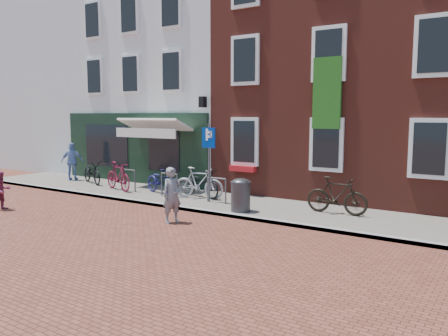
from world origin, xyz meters
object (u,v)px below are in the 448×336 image
Objects in this scene: woman at (172,195)px; bicycle_0 at (92,172)px; bicycle_3 at (199,183)px; litter_bin at (241,193)px; parking_sign at (209,150)px; cafe_person at (72,161)px; bicycle_2 at (161,181)px; bicycle_5 at (337,196)px; boy at (2,190)px; bicycle_4 at (200,183)px; bicycle_1 at (118,176)px.

bicycle_0 is (-6.89, 3.06, -0.18)m from woman.
litter_bin is at bearing -126.49° from bicycle_3.
woman is (0.58, -2.54, -1.04)m from parking_sign.
bicycle_0 is (1.47, -0.18, -0.34)m from cafe_person.
bicycle_5 is at bearing -69.75° from bicycle_2.
boy reaches higher than bicycle_0.
woman is 0.93× the size of cafe_person.
bicycle_0 is at bearing 102.11° from bicycle_4.
cafe_person is (-9.40, 1.36, 0.27)m from litter_bin.
litter_bin is 4.00m from bicycle_2.
woman is at bearing -75.03° from boy.
boy reaches higher than bicycle_2.
woman is 3.36m from bicycle_4.
woman reaches higher than bicycle_4.
litter_bin is 0.69× the size of woman.
bicycle_0 is 4.05m from bicycle_2.
bicycle_3 is at bearing -142.69° from bicycle_4.
parking_sign is at bearing -128.21° from bicycle_3.
bicycle_4 is at bearing 88.76° from bicycle_5.
boy is 6.19m from bicycle_3.
bicycle_0 is 1.03× the size of bicycle_5.
boy is 4.18m from bicycle_1.
bicycle_1 is (-4.17, -0.06, -1.16)m from parking_sign.
bicycle_1 is 3.47m from bicycle_4.
bicycle_2 is 1.56m from bicycle_4.
bicycle_1 reaches higher than bicycle_4.
boy is at bearing -151.79° from litter_bin.
bicycle_3 is at bearing -45.36° from boy.
bicycle_0 is 5.56m from bicycle_4.
woman is 8.97m from cafe_person.
boy is 5.13m from bicycle_2.
bicycle_1 is at bearing 82.14° from bicycle_3.
bicycle_1 is 3.55m from bicycle_3.
cafe_person is at bearing 73.25° from bicycle_3.
boy is at bearing 122.64° from bicycle_3.
litter_bin is at bearing -5.59° from woman.
bicycle_5 is at bearing 26.16° from litter_bin.
litter_bin is 2.15m from woman.
boy is 6.29m from bicycle_4.
litter_bin is at bearing -79.66° from bicycle_1.
bicycle_3 is at bearing 157.02° from litter_bin.
bicycle_4 is (-0.12, 0.25, -0.05)m from bicycle_3.
boy is 0.68× the size of bicycle_1.
cafe_person reaches higher than bicycle_0.
cafe_person is at bearing 171.77° from litter_bin.
bicycle_0 is 5.68m from bicycle_3.
bicycle_1 reaches higher than litter_bin.
litter_bin is at bearing -22.30° from parking_sign.
parking_sign reaches higher than bicycle_4.
bicycle_5 reaches higher than bicycle_0.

